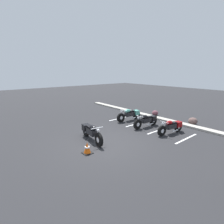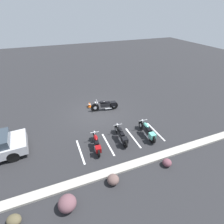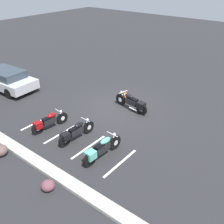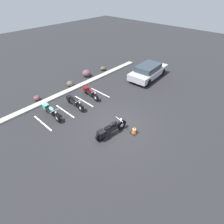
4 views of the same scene
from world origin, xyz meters
name	(u,v)px [view 2 (image 2 of 4)]	position (x,y,z in m)	size (l,w,h in m)	color
ground	(98,113)	(0.00, 0.00, 0.00)	(60.00, 60.00, 0.00)	#262628
motorcycle_black_featured	(106,105)	(-0.76, -0.25, 0.46)	(2.20, 0.71, 0.87)	black
parked_bike_0	(148,131)	(-2.08, 3.91, 0.44)	(0.59, 2.11, 0.83)	black
parked_bike_1	(121,135)	(-0.36, 3.66, 0.42)	(0.57, 2.02, 0.80)	black
parked_bike_2	(97,143)	(1.29, 3.81, 0.41)	(0.60, 1.95, 0.77)	black
concrete_curb	(131,165)	(0.00, 5.74, 0.06)	(18.00, 0.50, 0.12)	#A8A399
landscape_rock_0	(67,203)	(3.48, 6.77, 0.32)	(0.76, 0.78, 0.64)	brown
landscape_rock_1	(113,180)	(1.27, 6.34, 0.24)	(0.57, 0.57, 0.47)	brown
landscape_rock_2	(14,220)	(5.51, 6.60, 0.19)	(0.58, 0.47, 0.38)	brown
landscape_rock_3	(167,163)	(-1.78, 6.39, 0.20)	(0.48, 0.48, 0.40)	brown
traffic_cone	(89,105)	(0.37, -1.17, 0.23)	(0.40, 0.40, 0.50)	black
stall_line_0	(156,131)	(-2.90, 3.69, 0.00)	(0.10, 2.10, 0.00)	white
stall_line_1	(133,137)	(-1.18, 3.69, 0.00)	(0.10, 2.10, 0.00)	white
stall_line_2	(108,144)	(0.54, 3.69, 0.00)	(0.10, 2.10, 0.00)	white
stall_line_3	(80,152)	(2.26, 3.69, 0.00)	(0.10, 2.10, 0.00)	white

